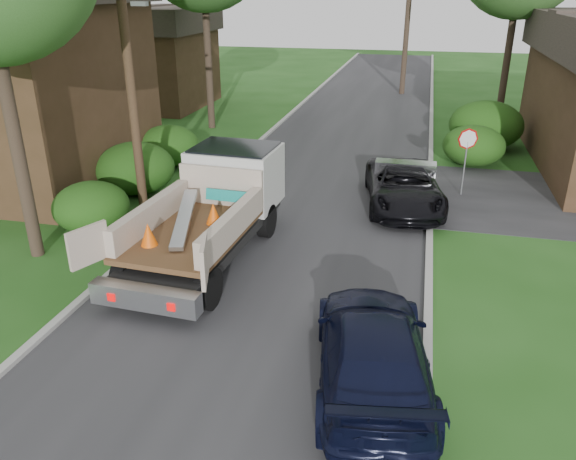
# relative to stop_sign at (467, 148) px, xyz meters

# --- Properties ---
(ground) EXTENTS (120.00, 120.00, 0.00)m
(ground) POSITION_rel_stop_sign_xyz_m (-5.20, -9.00, -1.78)
(ground) COLOR #1E4B15
(ground) RESTS_ON ground
(road) EXTENTS (8.00, 90.00, 0.02)m
(road) POSITION_rel_stop_sign_xyz_m (-5.20, 1.00, -1.77)
(road) COLOR #28282B
(road) RESTS_ON ground
(curb_left) EXTENTS (0.20, 90.00, 0.12)m
(curb_left) POSITION_rel_stop_sign_xyz_m (-9.30, 1.00, -1.72)
(curb_left) COLOR #9E9E99
(curb_left) RESTS_ON ground
(curb_right) EXTENTS (0.20, 90.00, 0.12)m
(curb_right) POSITION_rel_stop_sign_xyz_m (-1.10, 1.00, -1.72)
(curb_right) COLOR #9E9E99
(curb_right) RESTS_ON ground
(stop_sign) EXTENTS (0.71, 0.32, 2.48)m
(stop_sign) POSITION_rel_stop_sign_xyz_m (0.00, 0.00, 0.00)
(stop_sign) COLOR slate
(stop_sign) RESTS_ON ground
(utility_pole) EXTENTS (2.42, 1.25, 10.00)m
(utility_pole) POSITION_rel_stop_sign_xyz_m (-10.68, -4.02, 3.40)
(utility_pole) COLOR #382619
(utility_pole) RESTS_ON ground
(house_left_far) EXTENTS (7.56, 7.56, 6.00)m
(house_left_far) POSITION_rel_stop_sign_xyz_m (-18.70, 13.00, 1.27)
(house_left_far) COLOR #392817
(house_left_far) RESTS_ON ground
(hedge_left_a) EXTENTS (2.34, 2.34, 1.53)m
(hedge_left_a) POSITION_rel_stop_sign_xyz_m (-11.40, -6.00, -1.01)
(hedge_left_a) COLOR #154810
(hedge_left_a) RESTS_ON ground
(hedge_left_b) EXTENTS (2.86, 2.86, 1.87)m
(hedge_left_b) POSITION_rel_stop_sign_xyz_m (-11.70, -2.50, -0.84)
(hedge_left_b) COLOR #154810
(hedge_left_b) RESTS_ON ground
(hedge_left_c) EXTENTS (2.60, 2.60, 1.70)m
(hedge_left_c) POSITION_rel_stop_sign_xyz_m (-12.00, 1.00, -0.93)
(hedge_left_c) COLOR #154810
(hedge_left_c) RESTS_ON ground
(hedge_right_a) EXTENTS (2.60, 2.60, 1.70)m
(hedge_right_a) POSITION_rel_stop_sign_xyz_m (0.60, 4.00, -0.93)
(hedge_right_a) COLOR #154810
(hedge_right_a) RESTS_ON ground
(hedge_right_b) EXTENTS (3.38, 3.38, 2.21)m
(hedge_right_b) POSITION_rel_stop_sign_xyz_m (1.30, 7.00, -0.67)
(hedge_right_b) COLOR #154810
(hedge_right_b) RESTS_ON ground
(flatbed_truck) EXTENTS (3.29, 7.16, 2.66)m
(flatbed_truck) POSITION_rel_stop_sign_xyz_m (-7.11, -6.15, -0.33)
(flatbed_truck) COLOR black
(flatbed_truck) RESTS_ON ground
(black_pickup) EXTENTS (3.17, 5.55, 1.46)m
(black_pickup) POSITION_rel_stop_sign_xyz_m (-2.05, -1.65, -1.05)
(black_pickup) COLOR black
(black_pickup) RESTS_ON ground
(navy_suv) EXTENTS (2.90, 5.43, 1.50)m
(navy_suv) POSITION_rel_stop_sign_xyz_m (-2.16, -11.50, -1.03)
(navy_suv) COLOR black
(navy_suv) RESTS_ON ground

